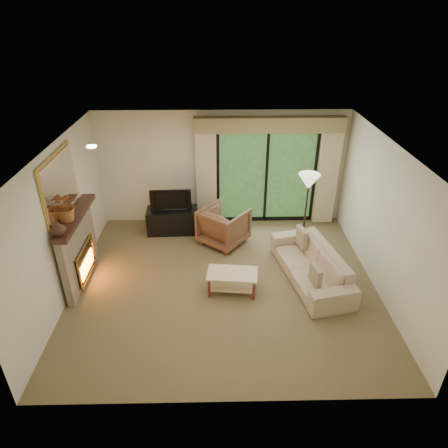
{
  "coord_description": "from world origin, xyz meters",
  "views": [
    {
      "loc": [
        -0.13,
        -5.91,
        4.58
      ],
      "look_at": [
        0.0,
        0.3,
        1.1
      ],
      "focal_mm": 32.0,
      "sensor_mm": 36.0,
      "label": 1
    }
  ],
  "objects_px": {
    "armchair": "(224,226)",
    "coffee_table": "(232,282)",
    "sofa": "(311,264)",
    "media_console": "(173,221)"
  },
  "relations": [
    {
      "from": "media_console",
      "to": "sofa",
      "type": "bearing_deg",
      "value": -35.65
    },
    {
      "from": "media_console",
      "to": "armchair",
      "type": "xyz_separation_m",
      "value": [
        1.14,
        -0.49,
        0.13
      ]
    },
    {
      "from": "armchair",
      "to": "sofa",
      "type": "distance_m",
      "value": 2.07
    },
    {
      "from": "coffee_table",
      "to": "armchair",
      "type": "bearing_deg",
      "value": 100.5
    },
    {
      "from": "media_console",
      "to": "sofa",
      "type": "xyz_separation_m",
      "value": [
        2.73,
        -1.82,
        0.04
      ]
    },
    {
      "from": "media_console",
      "to": "coffee_table",
      "type": "xyz_separation_m",
      "value": [
        1.26,
        -2.16,
        -0.08
      ]
    },
    {
      "from": "sofa",
      "to": "media_console",
      "type": "bearing_deg",
      "value": -135.38
    },
    {
      "from": "armchair",
      "to": "coffee_table",
      "type": "relative_size",
      "value": 1.01
    },
    {
      "from": "armchair",
      "to": "media_console",
      "type": "bearing_deg",
      "value": 14.86
    },
    {
      "from": "armchair",
      "to": "coffee_table",
      "type": "bearing_deg",
      "value": 132.02
    }
  ]
}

